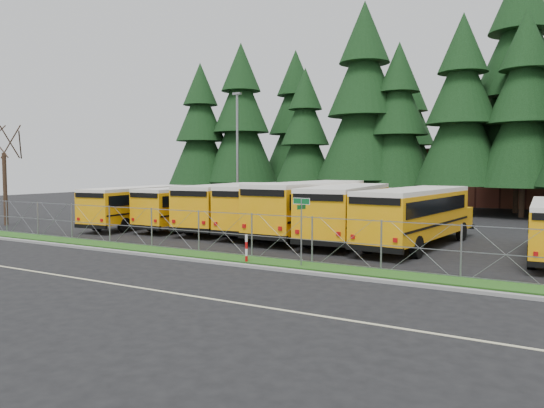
# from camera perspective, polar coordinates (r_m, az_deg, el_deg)

# --- Properties ---
(ground) EXTENTS (120.00, 120.00, 0.00)m
(ground) POSITION_cam_1_polar(r_m,az_deg,el_deg) (24.28, 1.10, -5.61)
(ground) COLOR black
(ground) RESTS_ON ground
(curb) EXTENTS (50.00, 0.25, 0.12)m
(curb) POSITION_cam_1_polar(r_m,az_deg,el_deg) (21.66, -2.93, -6.63)
(curb) COLOR gray
(curb) RESTS_ON ground
(grass_verge) EXTENTS (50.00, 1.40, 0.06)m
(grass_verge) POSITION_cam_1_polar(r_m,az_deg,el_deg) (22.83, -0.99, -6.16)
(grass_verge) COLOR #214F16
(grass_verge) RESTS_ON ground
(road_lane_line) EXTENTS (50.00, 0.12, 0.01)m
(road_lane_line) POSITION_cam_1_polar(r_m,az_deg,el_deg) (17.87, -11.68, -9.18)
(road_lane_line) COLOR beige
(road_lane_line) RESTS_ON ground
(chainlink_fence) EXTENTS (44.00, 0.10, 2.00)m
(chainlink_fence) POSITION_cam_1_polar(r_m,az_deg,el_deg) (23.28, -0.10, -3.54)
(chainlink_fence) COLOR gray
(chainlink_fence) RESTS_ON ground
(brick_building) EXTENTS (22.00, 10.00, 6.00)m
(brick_building) POSITION_cam_1_polar(r_m,az_deg,el_deg) (61.18, 24.98, 2.64)
(brick_building) COLOR brown
(brick_building) RESTS_ON ground
(bus_0) EXTENTS (3.60, 10.58, 2.72)m
(bus_0) POSITION_cam_1_polar(r_m,az_deg,el_deg) (36.92, -13.97, -0.31)
(bus_0) COLOR #EF9E07
(bus_0) RESTS_ON ground
(bus_1) EXTENTS (2.55, 10.47, 2.74)m
(bus_1) POSITION_cam_1_polar(r_m,az_deg,el_deg) (35.59, -8.19, -0.37)
(bus_1) COLOR #EF9E07
(bus_1) RESTS_ON ground
(bus_2) EXTENTS (4.06, 11.52, 2.96)m
(bus_2) POSITION_cam_1_polar(r_m,az_deg,el_deg) (34.19, -4.36, -0.34)
(bus_2) COLOR #EF9E07
(bus_2) RESTS_ON ground
(bus_3) EXTENTS (3.70, 11.70, 3.02)m
(bus_3) POSITION_cam_1_polar(r_m,az_deg,el_deg) (32.53, 0.27, -0.49)
(bus_3) COLOR #EF9E07
(bus_3) RESTS_ON ground
(bus_4) EXTENTS (2.93, 12.18, 3.19)m
(bus_4) POSITION_cam_1_polar(r_m,az_deg,el_deg) (30.95, 4.35, -0.57)
(bus_4) COLOR #EF9E07
(bus_4) RESTS_ON ground
(bus_5) EXTENTS (4.12, 11.86, 3.05)m
(bus_5) POSITION_cam_1_polar(r_m,az_deg,el_deg) (29.44, 8.23, -0.98)
(bus_5) COLOR #EF9E07
(bus_5) RESTS_ON ground
(bus_6) EXTENTS (3.66, 11.57, 2.98)m
(bus_6) POSITION_cam_1_polar(r_m,az_deg,el_deg) (27.78, 15.35, -1.44)
(bus_6) COLOR #EF9E07
(bus_6) RESTS_ON ground
(street_sign) EXTENTS (0.83, 0.55, 2.81)m
(street_sign) POSITION_cam_1_polar(r_m,az_deg,el_deg) (21.45, 3.18, -1.42)
(street_sign) COLOR gray
(street_sign) RESTS_ON ground
(striped_bollard) EXTENTS (0.11, 0.11, 1.20)m
(striped_bollard) POSITION_cam_1_polar(r_m,az_deg,el_deg) (22.52, -2.77, -4.83)
(striped_bollard) COLOR #B20C0C
(striped_bollard) RESTS_ON ground
(light_standard) EXTENTS (0.70, 0.35, 10.14)m
(light_standard) POSITION_cam_1_polar(r_m,az_deg,el_deg) (43.98, -3.75, 5.88)
(light_standard) COLOR gray
(light_standard) RESTS_ON ground
(conifer_0) EXTENTS (6.82, 6.82, 15.08)m
(conifer_0) POSITION_cam_1_polar(r_m,az_deg,el_deg) (57.46, -7.68, 7.44)
(conifer_0) COLOR black
(conifer_0) RESTS_ON ground
(conifer_1) EXTENTS (7.68, 7.68, 16.99)m
(conifer_1) POSITION_cam_1_polar(r_m,az_deg,el_deg) (56.33, -3.34, 8.51)
(conifer_1) COLOR black
(conifer_1) RESTS_ON ground
(conifer_2) EXTENTS (6.23, 6.23, 13.78)m
(conifer_2) POSITION_cam_1_polar(r_m,az_deg,el_deg) (52.82, 3.58, 7.07)
(conifer_2) COLOR black
(conifer_2) RESTS_ON ground
(conifer_3) EXTENTS (8.83, 8.83, 19.53)m
(conifer_3) POSITION_cam_1_polar(r_m,az_deg,el_deg) (51.43, 9.85, 10.31)
(conifer_3) COLOR black
(conifer_3) RESTS_ON ground
(conifer_4) EXTENTS (6.95, 6.95, 15.37)m
(conifer_4) POSITION_cam_1_polar(r_m,az_deg,el_deg) (50.10, 13.43, 8.05)
(conifer_4) COLOR black
(conifer_4) RESTS_ON ground
(conifer_5) EXTENTS (7.67, 7.67, 16.97)m
(conifer_5) POSITION_cam_1_polar(r_m,az_deg,el_deg) (48.10, 19.72, 9.05)
(conifer_5) COLOR black
(conifer_5) RESTS_ON ground
(conifer_6) EXTENTS (7.53, 7.53, 16.65)m
(conifer_6) POSITION_cam_1_polar(r_m,az_deg,el_deg) (47.28, 25.53, 8.80)
(conifer_6) COLOR black
(conifer_6) RESTS_ON ground
(conifer_10) EXTENTS (7.72, 7.72, 17.06)m
(conifer_10) POSITION_cam_1_polar(r_m,az_deg,el_deg) (60.02, 2.54, 8.27)
(conifer_10) COLOR black
(conifer_10) RESTS_ON ground
(conifer_11) EXTENTS (6.35, 6.35, 14.05)m
(conifer_11) POSITION_cam_1_polar(r_m,az_deg,el_deg) (58.06, 14.70, 6.80)
(conifer_11) COLOR black
(conifer_11) RESTS_ON ground
(conifer_12) EXTENTS (10.04, 10.04, 22.20)m
(conifer_12) POSITION_cam_1_polar(r_m,az_deg,el_deg) (51.89, 25.05, 11.43)
(conifer_12) COLOR black
(conifer_12) RESTS_ON ground
(bare_tree_1) EXTENTS (5.04, 5.04, 7.20)m
(bare_tree_1) POSITION_cam_1_polar(r_m,az_deg,el_deg) (41.14, -26.83, 2.94)
(bare_tree_1) COLOR black
(bare_tree_1) RESTS_ON ground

